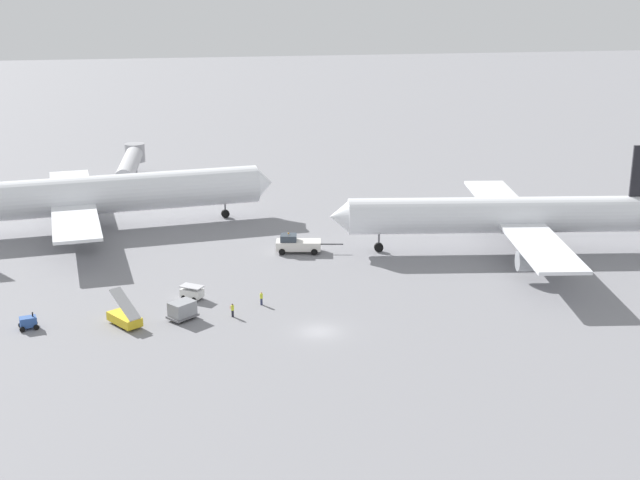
# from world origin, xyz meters

# --- Properties ---
(ground_plane) EXTENTS (600.00, 600.00, 0.00)m
(ground_plane) POSITION_xyz_m (0.00, 0.00, 0.00)
(ground_plane) COLOR gray
(airliner_at_gate_left) EXTENTS (57.41, 42.36, 16.20)m
(airliner_at_gate_left) POSITION_xyz_m (-28.56, 44.91, 5.17)
(airliner_at_gate_left) COLOR white
(airliner_at_gate_left) RESTS_ON ground
(airliner_being_pushed) EXTENTS (48.99, 45.60, 14.99)m
(airliner_being_pushed) POSITION_xyz_m (30.55, 24.52, 5.09)
(airliner_being_pushed) COLOR white
(airliner_being_pushed) RESTS_ON ground
(pushback_tug) EXTENTS (9.57, 3.74, 2.88)m
(pushback_tug) POSITION_xyz_m (1.37, 28.31, 1.22)
(pushback_tug) COLOR white
(pushback_tug) RESTS_ON ground
(gse_gpu_cart_small) EXTENTS (2.43, 2.08, 1.90)m
(gse_gpu_cart_small) POSITION_xyz_m (-31.91, 5.87, 0.79)
(gse_gpu_cart_small) COLOR #2D5199
(gse_gpu_cart_small) RESTS_ON ground
(gse_stair_truck_yellow) EXTENTS (4.19, 4.84, 4.06)m
(gse_stair_truck_yellow) POSITION_xyz_m (-21.32, 5.07, 1.03)
(gse_stair_truck_yellow) COLOR gold
(gse_stair_truck_yellow) RESTS_ON ground
(gse_baggage_cart_near_cluster) EXTENTS (3.14, 2.83, 1.71)m
(gse_baggage_cart_near_cluster) POSITION_xyz_m (-13.67, 12.21, 0.86)
(gse_baggage_cart_near_cluster) COLOR silver
(gse_baggage_cart_near_cluster) RESTS_ON ground
(gse_container_dolly_flat) EXTENTS (3.87, 3.73, 2.15)m
(gse_container_dolly_flat) POSITION_xyz_m (-14.89, 5.91, 1.17)
(gse_container_dolly_flat) COLOR slate
(gse_container_dolly_flat) RESTS_ON ground
(ground_crew_marshaller_foreground) EXTENTS (0.36, 0.36, 1.64)m
(ground_crew_marshaller_foreground) POSITION_xyz_m (-5.53, 9.01, 0.85)
(ground_crew_marshaller_foreground) COLOR #2D3351
(ground_crew_marshaller_foreground) RESTS_ON ground
(ground_crew_wing_walker_right) EXTENTS (0.47, 0.36, 1.62)m
(ground_crew_wing_walker_right) POSITION_xyz_m (-9.17, 5.77, 0.84)
(ground_crew_wing_walker_right) COLOR black
(ground_crew_wing_walker_right) RESTS_ON ground
(jet_bridge) EXTENTS (4.59, 23.87, 5.57)m
(jet_bridge) POSITION_xyz_m (-23.39, 74.32, 3.79)
(jet_bridge) COLOR #B7B7BC
(jet_bridge) RESTS_ON ground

